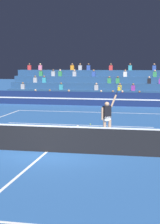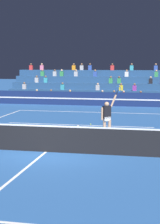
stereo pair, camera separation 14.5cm
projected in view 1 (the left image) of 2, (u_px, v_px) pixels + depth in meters
name	position (u px, v px, depth m)	size (l,w,h in m)	color
ground_plane	(47.00, 152.00, 14.60)	(120.00, 120.00, 0.00)	#285699
court_lines	(47.00, 152.00, 14.60)	(11.10, 23.90, 0.01)	white
tennis_net	(46.00, 138.00, 14.53)	(12.00, 0.10, 1.10)	slate
sponsor_banner_wall	(101.00, 99.00, 30.02)	(18.00, 0.26, 1.10)	navy
bleacher_stand	(107.00, 90.00, 33.66)	(17.45, 4.75, 3.38)	navy
tennis_player	(107.00, 118.00, 16.95)	(0.89, 0.68, 2.46)	tan
tennis_ball	(90.00, 124.00, 20.94)	(0.07, 0.07, 0.07)	#C6DB33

